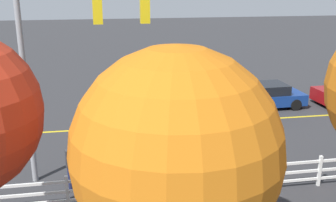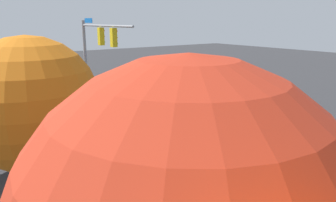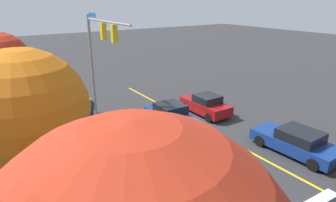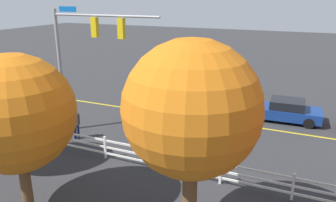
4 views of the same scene
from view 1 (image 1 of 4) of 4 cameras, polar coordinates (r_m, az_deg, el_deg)
ground_plane at (r=20.00m, az=-0.65°, el=-3.50°), size 120.00×120.00×0.00m
lane_center_stripe at (r=20.97m, az=10.22°, el=-2.79°), size 28.00×0.16×0.01m
signal_assembly at (r=13.77m, az=-13.56°, el=8.06°), size 6.33×0.38×7.12m
car_0 at (r=18.13m, az=-0.99°, el=-3.28°), size 4.48×2.07×1.54m
car_1 at (r=23.29m, az=13.72°, el=0.70°), size 4.68×2.17×1.39m
car_4 at (r=21.24m, az=-3.99°, el=-0.34°), size 3.96×1.85×1.47m
pedestrian at (r=14.20m, az=-13.71°, el=-8.81°), size 0.45×0.34×1.69m
white_rail_fence at (r=14.43m, az=16.04°, el=-10.02°), size 26.10×0.10×1.15m
tree_1 at (r=7.67m, az=1.19°, el=-7.27°), size 4.12×4.12×5.91m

